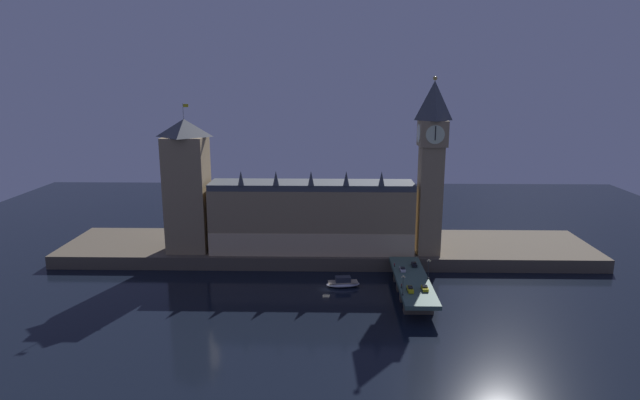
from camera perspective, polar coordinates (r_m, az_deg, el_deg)
ground_plane at (r=192.11m, az=0.67°, el=-9.50°), size 400.00×400.00×0.00m
embankment at (r=227.89m, az=0.77°, el=-5.19°), size 220.00×42.00×5.21m
parliament_hall at (r=213.49m, az=-0.88°, el=-1.80°), size 80.32×16.69×33.68m
clock_tower at (r=209.65m, az=11.79°, el=3.92°), size 10.80×10.91×68.78m
victoria_tower at (r=218.93m, az=-13.97°, el=1.54°), size 16.12×16.12×58.63m
bridge at (r=188.03m, az=9.81°, el=-8.85°), size 11.07×46.00×6.19m
car_northbound_lead at (r=193.47m, az=8.81°, el=-7.32°), size 1.96×4.03×1.38m
car_northbound_trail at (r=176.17m, az=9.60°, el=-9.36°), size 1.89×4.74×1.59m
car_southbound_lead at (r=178.03m, az=11.11°, el=-9.20°), size 2.08×4.05×1.50m
car_southbound_trail at (r=199.15m, az=10.01°, el=-6.77°), size 1.90×4.03×1.44m
pedestrian_near_rail at (r=178.16m, az=8.69°, el=-9.01°), size 0.38×0.38×1.73m
pedestrian_far_rail at (r=197.09m, az=7.94°, el=-6.86°), size 0.38×0.38×1.59m
street_lamp_near at (r=171.45m, az=8.85°, el=-8.73°), size 1.34×0.60×6.70m
street_lamp_mid at (r=186.64m, az=11.50°, el=-6.97°), size 1.34×0.60×6.99m
boat_upstream at (r=194.09m, az=2.46°, el=-8.84°), size 12.52×6.06×3.77m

